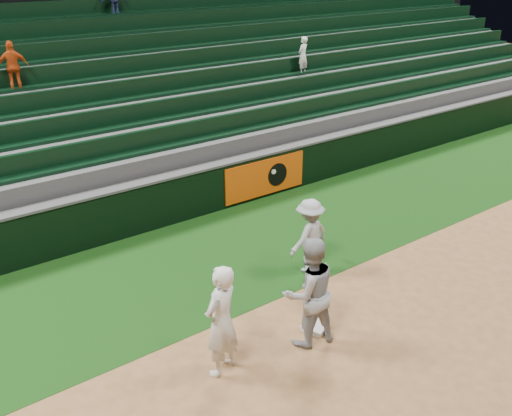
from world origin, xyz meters
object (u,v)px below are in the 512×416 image
(first_base, at_px, (315,327))
(base_coach, at_px, (309,236))
(baserunner, at_px, (309,292))
(first_baseman, at_px, (221,321))

(first_base, height_order, base_coach, base_coach)
(first_base, relative_size, baserunner, 0.21)
(first_base, distance_m, base_coach, 2.20)
(first_base, xyz_separation_m, base_coach, (1.27, 1.63, 0.77))
(first_base, bearing_deg, base_coach, 52.07)
(base_coach, bearing_deg, first_baseman, 16.97)
(first_baseman, xyz_separation_m, baserunner, (1.59, -0.24, 0.03))
(first_base, height_order, first_baseman, first_baseman)
(baserunner, relative_size, base_coach, 1.24)
(first_baseman, distance_m, baserunner, 1.61)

